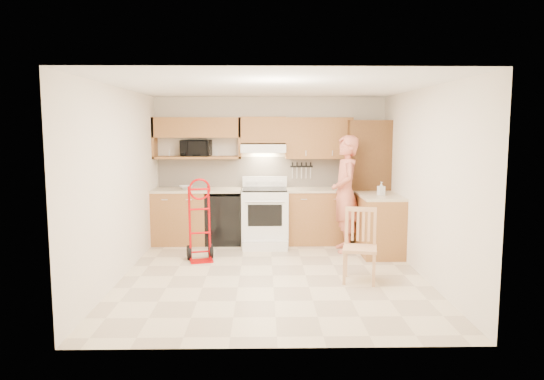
{
  "coord_description": "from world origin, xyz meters",
  "views": [
    {
      "loc": [
        -0.13,
        -6.6,
        1.99
      ],
      "look_at": [
        0.0,
        0.5,
        1.1
      ],
      "focal_mm": 33.31,
      "sensor_mm": 36.0,
      "label": 1
    }
  ],
  "objects_px": {
    "microwave": "(196,148)",
    "hand_truck": "(200,224)",
    "person": "(345,194)",
    "dining_chair": "(360,246)",
    "range": "(265,212)"
  },
  "relations": [
    {
      "from": "range",
      "to": "hand_truck",
      "type": "bearing_deg",
      "value": -134.95
    },
    {
      "from": "person",
      "to": "dining_chair",
      "type": "distance_m",
      "value": 1.7
    },
    {
      "from": "microwave",
      "to": "hand_truck",
      "type": "distance_m",
      "value": 1.69
    },
    {
      "from": "microwave",
      "to": "dining_chair",
      "type": "bearing_deg",
      "value": -39.66
    },
    {
      "from": "range",
      "to": "hand_truck",
      "type": "relative_size",
      "value": 1.02
    },
    {
      "from": "hand_truck",
      "to": "microwave",
      "type": "bearing_deg",
      "value": 85.17
    },
    {
      "from": "person",
      "to": "hand_truck",
      "type": "bearing_deg",
      "value": -78.11
    },
    {
      "from": "microwave",
      "to": "person",
      "type": "distance_m",
      "value": 2.66
    },
    {
      "from": "hand_truck",
      "to": "dining_chair",
      "type": "xyz_separation_m",
      "value": [
        2.18,
        -1.08,
        -0.08
      ]
    },
    {
      "from": "microwave",
      "to": "person",
      "type": "bearing_deg",
      "value": -11.55
    },
    {
      "from": "person",
      "to": "hand_truck",
      "type": "height_order",
      "value": "person"
    },
    {
      "from": "person",
      "to": "dining_chair",
      "type": "bearing_deg",
      "value": -4.48
    },
    {
      "from": "microwave",
      "to": "range",
      "type": "relative_size",
      "value": 0.44
    },
    {
      "from": "dining_chair",
      "to": "hand_truck",
      "type": "bearing_deg",
      "value": 166.25
    },
    {
      "from": "microwave",
      "to": "person",
      "type": "height_order",
      "value": "person"
    }
  ]
}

